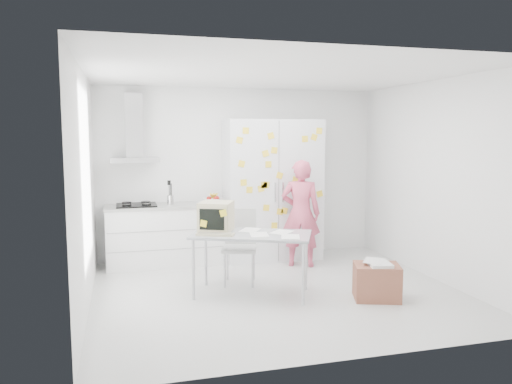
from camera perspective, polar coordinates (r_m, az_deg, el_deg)
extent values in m
cube|color=silver|center=(6.42, 2.40, -11.38)|extent=(4.50, 4.00, 0.02)
cube|color=white|center=(8.06, -1.84, 2.18)|extent=(4.50, 0.02, 2.70)
cube|color=white|center=(5.87, -18.97, 0.16)|extent=(0.02, 4.00, 2.70)
cube|color=white|center=(7.15, 19.93, 1.22)|extent=(0.02, 4.00, 2.70)
cube|color=white|center=(6.15, 2.52, 13.39)|extent=(4.50, 4.00, 0.02)
cube|color=white|center=(7.70, -10.04, -4.97)|extent=(1.80, 0.60, 0.88)
cube|color=gray|center=(7.38, -9.85, -4.37)|extent=(1.76, 0.01, 0.01)
cube|color=gray|center=(7.44, -9.81, -6.48)|extent=(1.76, 0.01, 0.01)
cube|color=#9E9E99|center=(7.63, -10.11, -1.58)|extent=(1.84, 0.63, 0.04)
cube|color=black|center=(7.60, -13.50, -1.50)|extent=(0.58, 0.50, 0.03)
cylinder|color=black|center=(7.47, -14.55, -1.43)|extent=(0.14, 0.14, 0.02)
cylinder|color=black|center=(7.48, -12.41, -1.36)|extent=(0.14, 0.14, 0.02)
cylinder|color=black|center=(7.71, -14.57, -1.19)|extent=(0.14, 0.14, 0.02)
cylinder|color=black|center=(7.72, -12.49, -1.12)|extent=(0.14, 0.14, 0.02)
cylinder|color=silver|center=(7.62, -9.75, -0.90)|extent=(0.10, 0.10, 0.14)
cylinder|color=black|center=(7.62, -9.89, -0.14)|extent=(0.01, 0.01, 0.30)
cylinder|color=black|center=(7.60, -9.62, -0.16)|extent=(0.01, 0.01, 0.30)
cylinder|color=black|center=(7.63, -9.74, -0.13)|extent=(0.01, 0.01, 0.30)
cube|color=black|center=(7.60, -9.91, 1.05)|extent=(0.05, 0.01, 0.07)
imported|color=white|center=(7.71, -4.93, -0.97)|extent=(0.31, 0.31, 0.08)
sphere|color=#B2140F|center=(7.72, -5.40, -0.77)|extent=(0.08, 0.08, 0.08)
sphere|color=#B2140F|center=(7.66, -4.65, -0.82)|extent=(0.08, 0.08, 0.08)
sphere|color=#B2140F|center=(7.76, -4.48, -0.72)|extent=(0.08, 0.08, 0.08)
cylinder|color=yellow|center=(7.72, -5.11, -0.43)|extent=(0.09, 0.17, 0.10)
cylinder|color=yellow|center=(7.72, -4.93, -0.43)|extent=(0.04, 0.17, 0.10)
cylinder|color=yellow|center=(7.73, -4.75, -0.42)|extent=(0.08, 0.17, 0.10)
cube|color=silver|center=(7.58, -13.65, 3.61)|extent=(0.70, 0.48, 0.07)
cube|color=silver|center=(7.70, -13.78, 7.37)|extent=(0.26, 0.24, 0.95)
cube|color=silver|center=(7.89, 1.89, 0.26)|extent=(1.50, 0.65, 2.20)
cube|color=slate|center=(7.58, 2.62, -0.01)|extent=(0.01, 0.01, 2.16)
cube|color=silver|center=(7.55, 2.21, -0.03)|extent=(0.02, 0.02, 0.30)
cube|color=silver|center=(7.59, 3.08, 0.00)|extent=(0.02, 0.02, 0.30)
cube|color=yellow|center=(7.66, 5.62, 6.06)|extent=(0.10, 0.00, 0.10)
cube|color=yellow|center=(7.72, 6.66, 6.23)|extent=(0.12, 0.00, 0.12)
cube|color=yellow|center=(7.81, 7.29, -0.21)|extent=(0.12, 0.00, 0.12)
cube|color=yellow|center=(7.50, 0.93, 0.78)|extent=(0.10, 0.00, 0.10)
cube|color=yellow|center=(7.56, 2.72, 1.90)|extent=(0.12, 0.00, 0.12)
cube|color=yellow|center=(7.73, 5.27, -1.72)|extent=(0.12, 0.00, 0.12)
cube|color=yellow|center=(7.55, 1.19, -1.81)|extent=(0.10, 0.00, 0.10)
cube|color=yellow|center=(7.49, 1.71, 6.44)|extent=(0.12, 0.00, 0.12)
cube|color=yellow|center=(7.64, 3.27, -2.15)|extent=(0.12, 0.00, 0.12)
cube|color=yellow|center=(7.70, 5.53, 0.75)|extent=(0.12, 0.00, 0.12)
cube|color=yellow|center=(7.69, 4.66, -1.13)|extent=(0.10, 0.00, 0.10)
cube|color=yellow|center=(7.47, 1.10, 4.42)|extent=(0.12, 0.00, 0.12)
cube|color=yellow|center=(7.44, -0.75, 0.25)|extent=(0.10, 0.00, 0.10)
cube|color=yellow|center=(7.41, -1.42, 1.09)|extent=(0.10, 0.00, 0.10)
cube|color=yellow|center=(7.36, -1.90, 5.94)|extent=(0.11, 0.00, 0.11)
cube|color=yellow|center=(7.63, 2.11, -3.86)|extent=(0.10, 0.00, 0.10)
cube|color=yellow|center=(7.51, 1.19, 0.84)|extent=(0.11, 0.00, 0.11)
cube|color=yellow|center=(7.83, 6.35, -3.57)|extent=(0.11, 0.00, 0.11)
cube|color=yellow|center=(7.75, 7.23, 6.95)|extent=(0.10, 0.00, 0.10)
cube|color=yellow|center=(7.49, 1.43, 3.18)|extent=(0.10, 0.00, 0.10)
cube|color=yellow|center=(7.49, 0.57, 0.39)|extent=(0.11, 0.00, 0.11)
cube|color=yellow|center=(7.72, 3.88, -4.27)|extent=(0.10, 0.00, 0.10)
cube|color=yellow|center=(7.39, -1.18, 7.03)|extent=(0.10, 0.00, 0.10)
cube|color=yellow|center=(7.38, -1.65, 3.25)|extent=(0.12, 0.00, 0.12)
cube|color=yellow|center=(7.72, 4.78, -2.38)|extent=(0.11, 0.00, 0.11)
cube|color=yellow|center=(7.51, 2.10, 4.79)|extent=(0.11, 0.00, 0.11)
cube|color=yellow|center=(7.64, 4.54, 1.40)|extent=(0.11, 0.00, 0.11)
cube|color=yellow|center=(7.62, 2.75, -2.26)|extent=(0.11, 0.00, 0.11)
imported|color=#CD506B|center=(7.48, 5.13, -2.44)|extent=(0.69, 0.58, 1.60)
cube|color=#A0A4AA|center=(6.10, -0.52, -4.89)|extent=(1.60, 1.23, 0.03)
cylinder|color=#B5B4BA|center=(6.05, -7.17, -8.82)|extent=(0.05, 0.05, 0.74)
cylinder|color=#B5B4BA|center=(5.84, 5.43, -9.37)|extent=(0.05, 0.05, 0.74)
cylinder|color=#B5B4BA|center=(6.61, -5.75, -7.49)|extent=(0.05, 0.05, 0.74)
cylinder|color=#B5B4BA|center=(6.41, 5.74, -7.92)|extent=(0.05, 0.05, 0.74)
cube|color=beige|center=(6.24, -4.58, -2.81)|extent=(0.52, 0.53, 0.37)
cube|color=beige|center=(6.03, -5.05, -3.13)|extent=(0.34, 0.17, 0.33)
cube|color=black|center=(6.02, -5.07, -3.15)|extent=(0.28, 0.13, 0.26)
cube|color=yellow|center=(6.05, -6.02, -3.61)|extent=(0.09, 0.04, 0.09)
cube|color=yellow|center=(5.97, -3.76, -2.43)|extent=(0.09, 0.04, 0.10)
cube|color=beige|center=(6.00, -4.67, -4.84)|extent=(0.47, 0.32, 0.03)
cube|color=gray|center=(6.00, -4.68, -4.70)|extent=(0.42, 0.27, 0.01)
cube|color=white|center=(6.04, 0.36, -4.86)|extent=(0.26, 0.33, 0.00)
cube|color=white|center=(6.17, 2.95, -4.59)|extent=(0.36, 0.37, 0.00)
cube|color=white|center=(5.89, 3.96, -5.12)|extent=(0.30, 0.36, 0.00)
cube|color=white|center=(6.31, -0.68, -4.36)|extent=(0.34, 0.37, 0.00)
cube|color=#B9B9B7|center=(6.62, -1.89, -6.48)|extent=(0.55, 0.55, 0.04)
cube|color=#B9B9B7|center=(6.76, -1.79, -3.91)|extent=(0.41, 0.16, 0.49)
cylinder|color=#B5B4B9|center=(6.52, -3.59, -8.94)|extent=(0.04, 0.04, 0.45)
cylinder|color=#B5B4B9|center=(6.49, -0.40, -8.98)|extent=(0.04, 0.04, 0.45)
cylinder|color=#B5B4B9|center=(6.86, -3.29, -8.14)|extent=(0.04, 0.04, 0.45)
cylinder|color=#B5B4B9|center=(6.84, -0.27, -8.18)|extent=(0.04, 0.04, 0.45)
cube|color=brown|center=(6.25, 13.62, -9.95)|extent=(0.64, 0.57, 0.42)
cube|color=silver|center=(6.17, 13.91, -7.95)|extent=(0.32, 0.38, 0.04)
cube|color=silver|center=(6.22, 13.33, -7.63)|extent=(0.36, 0.38, 0.00)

